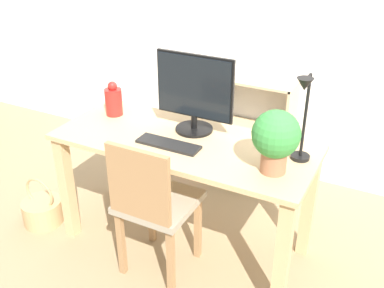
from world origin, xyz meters
The scene contains 11 objects.
ground_plane centered at (0.00, 0.00, 0.00)m, with size 10.00×10.00×0.00m, color #997F5B.
wall_back centered at (0.00, 1.15, 1.30)m, with size 8.00×0.05×2.60m.
desk centered at (0.00, 0.00, 0.60)m, with size 1.50×0.63×0.74m.
monitor centered at (-0.01, 0.14, 0.98)m, with size 0.47×0.22×0.46m.
keyboard centered at (-0.04, -0.10, 0.74)m, with size 0.37×0.11×0.02m.
vase centered at (-0.56, 0.11, 0.83)m, with size 0.11×0.11×0.22m.
desk_lamp centered at (0.64, 0.04, 1.03)m, with size 0.10×0.19×0.47m.
potted_plant centered at (0.55, -0.10, 0.92)m, with size 0.24×0.24×0.33m.
chair centered at (-0.03, -0.30, 0.48)m, with size 0.40×0.40×0.87m.
bookshelf centered at (-0.24, 0.98, 0.34)m, with size 0.88×0.28×0.80m.
basket centered at (-0.95, -0.26, 0.09)m, with size 0.26×0.26×0.34m.
Camera 1 is at (1.08, -1.98, 1.90)m, focal length 42.00 mm.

